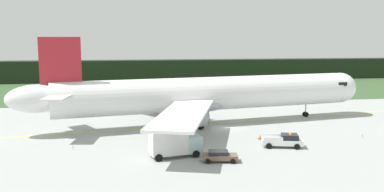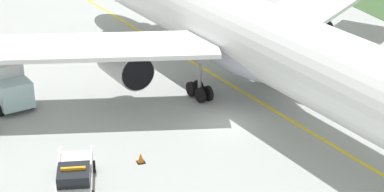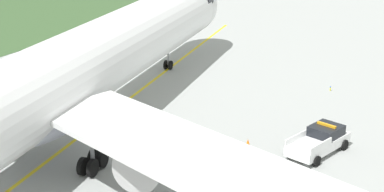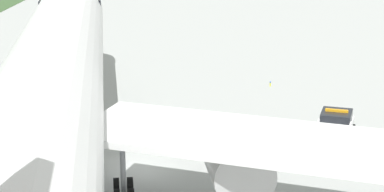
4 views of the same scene
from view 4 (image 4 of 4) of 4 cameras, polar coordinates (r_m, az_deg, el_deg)
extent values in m
plane|color=#9DA09E|center=(38.97, -4.88, -6.10)|extent=(320.00, 320.00, 0.00)
cube|color=yellow|center=(37.76, -11.53, -7.13)|extent=(79.84, 14.03, 0.01)
cylinder|color=white|center=(36.07, -11.99, 0.38)|extent=(50.82, 14.12, 5.61)
ellipsoid|color=white|center=(61.89, -10.19, 6.98)|extent=(7.04, 6.58, 5.61)
ellipsoid|color=#AAACBD|center=(34.12, -12.15, -3.26)|extent=(13.59, 7.98, 3.09)
cube|color=black|center=(60.44, -10.29, 7.70)|extent=(2.68, 5.56, 0.70)
cube|color=white|center=(29.86, 11.24, -4.31)|extent=(12.09, 23.18, 0.35)
cylinder|color=#A8A8A8|center=(31.46, 3.78, -5.59)|extent=(4.82, 3.51, 2.81)
cylinder|color=black|center=(33.52, 3.05, -4.18)|extent=(0.56, 2.56, 2.58)
cylinder|color=gray|center=(55.52, -10.33, 2.22)|extent=(0.20, 0.20, 2.33)
cylinder|color=black|center=(55.82, -10.54, 1.05)|extent=(0.92, 0.37, 0.90)
cylinder|color=black|center=(55.80, -10.01, 1.07)|extent=(0.92, 0.37, 0.90)
cylinder|color=gray|center=(33.70, -5.86, -6.54)|extent=(0.28, 0.28, 2.33)
cylinder|color=black|center=(34.80, -6.42, -7.89)|extent=(1.23, 0.50, 1.20)
cylinder|color=black|center=(34.81, -5.26, -7.85)|extent=(1.23, 0.50, 1.20)
cube|color=white|center=(43.45, 11.98, -3.00)|extent=(5.65, 3.33, 0.70)
cube|color=black|center=(44.14, 12.15, -1.75)|extent=(2.53, 2.37, 0.70)
cube|color=white|center=(42.15, 10.53, -2.69)|extent=(2.49, 0.74, 0.45)
cube|color=white|center=(42.00, 13.19, -2.92)|extent=(2.49, 0.74, 0.45)
cube|color=orange|center=(44.01, 12.18, -1.22)|extent=(0.56, 1.45, 0.16)
cylinder|color=black|center=(45.35, 10.85, -2.59)|extent=(0.80, 0.42, 0.76)
cylinder|color=black|center=(45.20, 13.50, -2.81)|extent=(0.80, 0.42, 0.76)
cylinder|color=black|center=(41.96, 10.28, -4.10)|extent=(0.80, 0.42, 0.76)
cylinder|color=black|center=(41.81, 13.15, -4.35)|extent=(0.80, 0.42, 0.76)
cube|color=black|center=(41.72, 5.97, -4.58)|extent=(0.54, 0.54, 0.03)
cone|color=orange|center=(41.60, 5.98, -4.14)|extent=(0.42, 0.42, 0.65)
cylinder|color=yellow|center=(56.06, 6.65, 0.98)|extent=(0.10, 0.10, 0.32)
sphere|color=blue|center=(56.01, 6.66, 1.18)|extent=(0.12, 0.12, 0.12)
camera|label=1|loc=(60.79, 73.01, 4.50)|focal=37.74mm
camera|label=2|loc=(77.99, 13.41, 20.97)|focal=63.85mm
camera|label=3|loc=(18.33, 83.83, 11.43)|focal=55.03mm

